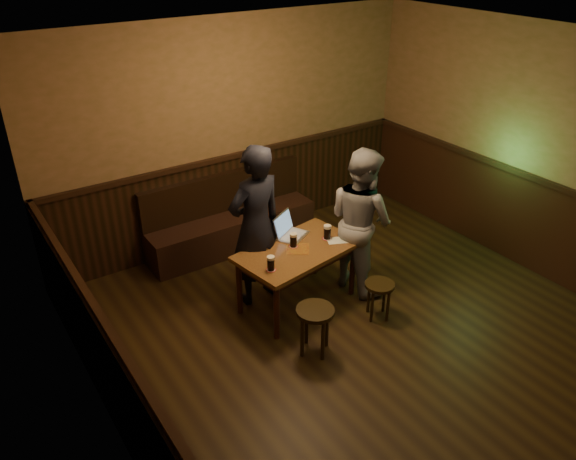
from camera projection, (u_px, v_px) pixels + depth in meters
The scene contains 12 objects.
room at pixel (388, 240), 4.98m from camera, with size 5.04×6.04×2.84m.
bench at pixel (231, 225), 7.13m from camera, with size 2.20×0.50×0.95m.
pub_table at pixel (298, 256), 5.90m from camera, with size 1.38×0.93×0.69m.
stool_left at pixel (315, 318), 5.30m from camera, with size 0.39×0.39×0.50m.
stool_right at pixel (379, 290), 5.81m from camera, with size 0.38×0.38×0.42m.
pint_left at pixel (271, 263), 5.47m from camera, with size 0.10×0.10×0.16m.
pint_mid at pixel (293, 240), 5.87m from camera, with size 0.10×0.10×0.16m.
pint_right at pixel (327, 232), 6.01m from camera, with size 0.10×0.10×0.16m.
laptop at pixel (289, 231), 6.08m from camera, with size 0.44×0.41×0.25m.
menu at pixel (337, 240), 6.01m from camera, with size 0.22×0.15×0.00m, color silver.
person_suit at pixel (256, 226), 5.86m from camera, with size 0.65×0.43×1.79m, color black.
person_grey at pixel (361, 220), 6.13m from camera, with size 0.80×0.63×1.65m, color gray.
Camera 1 is at (-3.15, -2.87, 3.67)m, focal length 35.00 mm.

